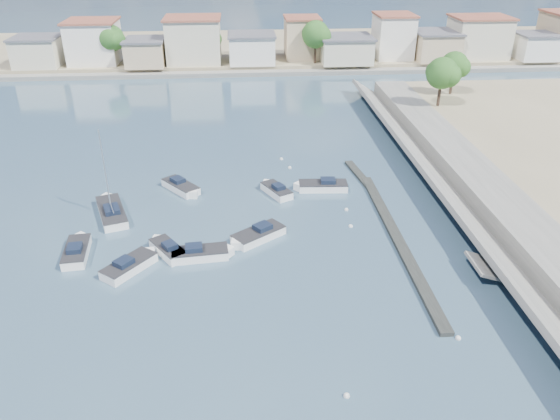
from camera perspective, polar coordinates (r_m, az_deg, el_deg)
name	(u,v)px	position (r m, az deg, el deg)	size (l,w,h in m)	color
ground	(289,130)	(75.80, 0.98, 8.32)	(400.00, 400.00, 0.00)	#2F495E
seawall_walkway	(508,211)	(56.35, 22.72, -0.12)	(5.00, 90.00, 1.80)	slate
breakwater	(389,224)	(52.29, 11.28, -1.45)	(2.00, 31.02, 0.35)	black
far_shore_land	(268,49)	(125.76, -1.26, 16.51)	(160.00, 40.00, 1.40)	gray
far_shore_quay	(274,73)	(105.35, -0.60, 14.13)	(160.00, 2.50, 0.80)	slate
far_town	(327,41)	(111.34, 4.95, 17.17)	(113.01, 12.80, 8.35)	beige
shore_trees	(322,43)	(102.19, 4.39, 16.97)	(74.56, 38.32, 7.92)	#38281E
motorboat_a	(167,249)	(48.04, -11.73, -4.03)	(3.62, 4.29, 1.48)	white
motorboat_b	(132,265)	(46.60, -15.25, -5.56)	(4.39, 4.84, 1.48)	white
motorboat_c	(320,186)	(58.33, 4.25, 2.48)	(5.78, 2.26, 1.48)	white
motorboat_d	(256,236)	(48.99, -2.51, -2.74)	(5.14, 4.55, 1.48)	white
motorboat_e	(77,250)	(49.98, -20.43, -3.99)	(2.33, 5.34, 1.48)	white
motorboat_f	(275,190)	(57.32, -0.48, 2.08)	(3.31, 4.42, 1.48)	white
motorboat_g	(182,188)	(58.80, -10.20, 2.31)	(4.39, 4.86, 1.48)	white
motorboat_h	(203,254)	(46.87, -8.04, -4.55)	(5.39, 2.34, 1.48)	white
sailboat	(111,211)	(55.60, -17.22, -0.09)	(4.23, 7.23, 9.00)	white
mooring_buoys	(335,229)	(51.02, 5.77, -1.95)	(9.98, 37.80, 0.40)	white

